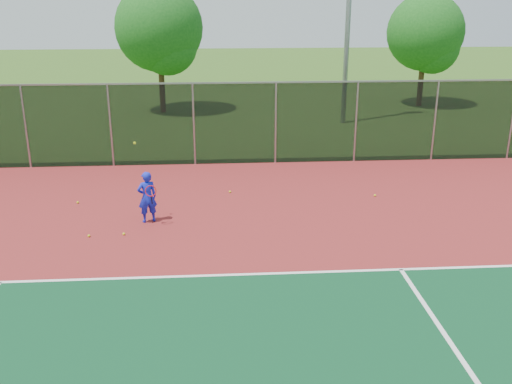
% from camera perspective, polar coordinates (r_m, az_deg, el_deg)
% --- Properties ---
extents(ground, '(120.00, 120.00, 0.00)m').
position_cam_1_polar(ground, '(10.67, 8.66, -15.45)').
color(ground, '#2E5418').
rests_on(ground, ground).
extents(court_apron, '(30.00, 20.00, 0.02)m').
position_cam_1_polar(court_apron, '(12.32, 6.68, -10.17)').
color(court_apron, maroon).
rests_on(court_apron, ground).
extents(fence_back, '(30.00, 0.06, 3.03)m').
position_cam_1_polar(fence_back, '(21.12, 1.98, 7.00)').
color(fence_back, black).
rests_on(fence_back, court_apron).
extents(tennis_player, '(0.62, 0.67, 2.27)m').
position_cam_1_polar(tennis_player, '(15.94, -10.83, -0.48)').
color(tennis_player, '#1623D1').
rests_on(tennis_player, court_apron).
extents(practice_ball_0, '(0.07, 0.07, 0.07)m').
position_cam_1_polar(practice_ball_0, '(18.20, -2.62, 0.03)').
color(practice_ball_0, yellow).
rests_on(practice_ball_0, court_apron).
extents(practice_ball_1, '(0.07, 0.07, 0.07)m').
position_cam_1_polar(practice_ball_1, '(18.08, -17.40, -1.00)').
color(practice_ball_1, yellow).
rests_on(practice_ball_1, court_apron).
extents(practice_ball_2, '(0.07, 0.07, 0.07)m').
position_cam_1_polar(practice_ball_2, '(15.54, -16.36, -4.22)').
color(practice_ball_2, yellow).
rests_on(practice_ball_2, court_apron).
extents(practice_ball_3, '(0.07, 0.07, 0.07)m').
position_cam_1_polar(practice_ball_3, '(18.24, 11.81, -0.33)').
color(practice_ball_3, yellow).
rests_on(practice_ball_3, court_apron).
extents(practice_ball_4, '(0.07, 0.07, 0.07)m').
position_cam_1_polar(practice_ball_4, '(15.42, -13.08, -4.10)').
color(practice_ball_4, yellow).
rests_on(practice_ball_4, court_apron).
extents(tree_back_left, '(4.53, 4.53, 6.65)m').
position_cam_1_polar(tree_back_left, '(30.85, -9.50, 15.52)').
color(tree_back_left, '#3B2515').
rests_on(tree_back_left, ground).
extents(tree_back_mid, '(4.17, 4.17, 6.13)m').
position_cam_1_polar(tree_back_mid, '(33.65, 16.75, 14.71)').
color(tree_back_mid, '#3B2515').
rests_on(tree_back_mid, ground).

